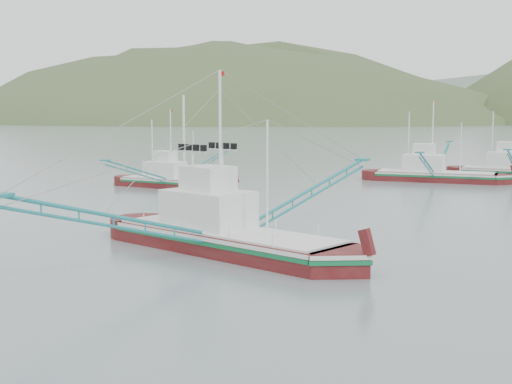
% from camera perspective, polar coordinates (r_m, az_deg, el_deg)
% --- Properties ---
extents(ground, '(1200.00, 1200.00, 0.00)m').
position_cam_1_polar(ground, '(40.51, -3.41, -5.42)').
color(ground, slate).
rests_on(ground, ground).
extents(main_boat, '(16.30, 27.75, 11.57)m').
position_cam_1_polar(main_boat, '(42.21, -2.49, -1.78)').
color(main_boat, '#4D0C0D').
rests_on(main_boat, ground).
extents(bg_boat_far, '(13.78, 24.78, 10.02)m').
position_cam_1_polar(bg_boat_far, '(85.02, 14.04, 1.74)').
color(bg_boat_far, '#4D0C0D').
rests_on(bg_boat_far, ground).
extents(bg_boat_left, '(12.49, 22.15, 8.98)m').
position_cam_1_polar(bg_boat_left, '(76.71, -6.66, 1.27)').
color(bg_boat_left, '#4D0C0D').
rests_on(bg_boat_left, ground).
extents(headland_left, '(448.00, 308.00, 210.00)m').
position_cam_1_polar(headland_left, '(442.16, -3.08, 5.68)').
color(headland_left, '#3E4F29').
rests_on(headland_left, ground).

